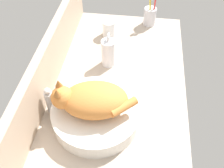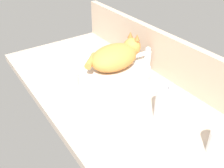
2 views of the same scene
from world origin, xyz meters
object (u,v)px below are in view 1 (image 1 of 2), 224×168
Objects in this scene: sink_basin at (96,114)px; soap_dispenser at (108,53)px; faucet at (52,100)px; cat at (91,99)px; water_glass at (109,29)px; toothbrush_cup at (150,16)px.

soap_dispenser is (33.73, -0.11, 3.48)cm from sink_basin.
soap_dispenser is (31.79, -18.27, -0.22)cm from faucet.
cat is 1.87× the size of soap_dispenser.
sink_basin is at bearing -177.01° from water_glass.
cat is 34.54cm from soap_dispenser.
cat is (-0.27, 1.34, 9.36)cm from sink_basin.
cat is at bearing 101.46° from sink_basin.
cat is 17.88cm from faucet.
toothbrush_cup is 2.11× the size of water_glass.
sink_basin is 33.91cm from soap_dispenser.
water_glass is (57.34, 3.00, 0.22)cm from sink_basin.
faucet reaches higher than sink_basin.
sink_basin is 9.46cm from cat.
toothbrush_cup is at bearing -58.33° from water_glass.
toothbrush_cup reaches higher than water_glass.
sink_basin is at bearing -96.08° from faucet.
cat reaches higher than toothbrush_cup.
sink_basin is 3.99× the size of water_glass.
soap_dispenser is 0.93× the size of toothbrush_cup.
soap_dispenser reaches higher than sink_basin.
cat reaches higher than faucet.
cat is 1.73× the size of toothbrush_cup.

